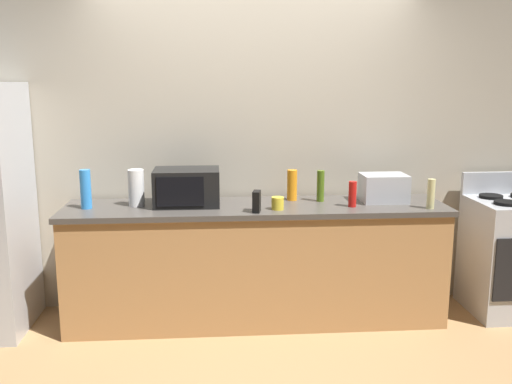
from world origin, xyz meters
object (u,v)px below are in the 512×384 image
(stove_range, at_px, (510,255))
(bottle_olive_oil, at_px, (321,186))
(bottle_spray_cleaner, at_px, (86,189))
(bottle_hot_sauce, at_px, (352,194))
(toaster_oven, at_px, (384,188))
(cordless_phone, at_px, (257,201))
(bottle_dish_soap, at_px, (292,185))
(paper_towel_roll, at_px, (136,188))
(bottle_vinegar, at_px, (431,194))
(mug_yellow, at_px, (278,203))
(microwave, at_px, (187,187))

(stove_range, height_order, bottle_olive_oil, bottle_olive_oil)
(bottle_spray_cleaner, relative_size, bottle_hot_sauce, 1.51)
(stove_range, distance_m, toaster_oven, 1.16)
(cordless_phone, relative_size, bottle_hot_sauce, 0.80)
(stove_range, xyz_separation_m, bottle_dish_soap, (-1.71, 0.16, 0.56))
(toaster_oven, distance_m, bottle_olive_oil, 0.48)
(toaster_oven, xyz_separation_m, paper_towel_roll, (-1.86, -0.01, 0.03))
(bottle_vinegar, relative_size, mug_yellow, 2.39)
(bottle_hot_sauce, bearing_deg, bottle_spray_cleaner, 177.29)
(bottle_olive_oil, xyz_separation_m, mug_yellow, (-0.36, -0.25, -0.07))
(paper_towel_roll, bearing_deg, toaster_oven, 0.31)
(bottle_olive_oil, bearing_deg, toaster_oven, -4.76)
(stove_range, height_order, bottle_dish_soap, bottle_dish_soap)
(microwave, xyz_separation_m, paper_towel_roll, (-0.37, 0.00, 0.00))
(stove_range, distance_m, bottle_spray_cleaner, 3.28)
(cordless_phone, relative_size, bottle_dish_soap, 0.63)
(microwave, distance_m, bottle_dish_soap, 0.81)
(bottle_olive_oil, distance_m, bottle_hot_sauce, 0.29)
(bottle_spray_cleaner, bearing_deg, stove_range, 0.22)
(bottle_spray_cleaner, bearing_deg, toaster_oven, 1.88)
(bottle_spray_cleaner, relative_size, bottle_dish_soap, 1.20)
(microwave, bearing_deg, mug_yellow, -16.98)
(bottle_dish_soap, height_order, mug_yellow, bottle_dish_soap)
(bottle_vinegar, xyz_separation_m, bottle_dish_soap, (-0.96, 0.37, 0.01))
(toaster_oven, bearing_deg, bottle_spray_cleaner, -178.12)
(microwave, height_order, bottle_olive_oil, microwave)
(stove_range, distance_m, cordless_phone, 2.09)
(stove_range, relative_size, microwave, 2.25)
(bottle_dish_soap, bearing_deg, stove_range, -5.29)
(bottle_dish_soap, bearing_deg, bottle_vinegar, -20.88)
(toaster_oven, distance_m, mug_yellow, 0.87)
(paper_towel_roll, relative_size, bottle_spray_cleaner, 0.95)
(toaster_oven, distance_m, bottle_vinegar, 0.38)
(bottle_olive_oil, bearing_deg, microwave, -177.05)
(microwave, height_order, bottle_hot_sauce, microwave)
(stove_range, xyz_separation_m, paper_towel_roll, (-2.88, 0.05, 0.57))
(bottle_spray_cleaner, bearing_deg, bottle_vinegar, -4.49)
(bottle_olive_oil, height_order, mug_yellow, bottle_olive_oil)
(stove_range, xyz_separation_m, bottle_olive_oil, (-1.50, 0.10, 0.56))
(paper_towel_roll, relative_size, mug_yellow, 2.97)
(bottle_spray_cleaner, bearing_deg, paper_towel_roll, 10.11)
(bottle_vinegar, height_order, bottle_hot_sauce, bottle_vinegar)
(stove_range, relative_size, toaster_oven, 3.18)
(microwave, bearing_deg, bottle_vinegar, -8.25)
(stove_range, height_order, bottle_vinegar, bottle_vinegar)
(stove_range, height_order, cordless_phone, stove_range)
(cordless_phone, relative_size, mug_yellow, 1.65)
(stove_range, height_order, bottle_spray_cleaner, bottle_spray_cleaner)
(toaster_oven, height_order, mug_yellow, toaster_oven)
(bottle_vinegar, relative_size, bottle_dish_soap, 0.92)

